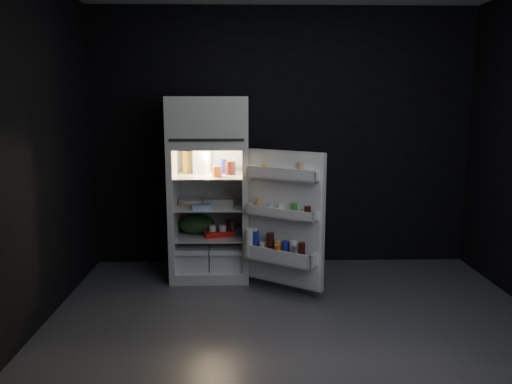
{
  "coord_description": "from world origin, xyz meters",
  "views": [
    {
      "loc": [
        -0.42,
        -3.59,
        1.73
      ],
      "look_at": [
        -0.3,
        1.0,
        0.9
      ],
      "focal_mm": 35.0,
      "sensor_mm": 36.0,
      "label": 1
    }
  ],
  "objects_px": {
    "milk_jug": "(202,162)",
    "refrigerator": "(210,181)",
    "egg_carton": "(219,203)",
    "fridge_door": "(283,221)",
    "yogurt_tray": "(219,233)"
  },
  "relations": [
    {
      "from": "fridge_door",
      "to": "yogurt_tray",
      "type": "xyz_separation_m",
      "value": [
        -0.6,
        0.46,
        -0.23
      ]
    },
    {
      "from": "refrigerator",
      "to": "milk_jug",
      "type": "distance_m",
      "value": 0.21
    },
    {
      "from": "refrigerator",
      "to": "fridge_door",
      "type": "xyz_separation_m",
      "value": [
        0.68,
        -0.59,
        -0.27
      ]
    },
    {
      "from": "refrigerator",
      "to": "milk_jug",
      "type": "xyz_separation_m",
      "value": [
        -0.08,
        0.01,
        0.19
      ]
    },
    {
      "from": "fridge_door",
      "to": "milk_jug",
      "type": "bearing_deg",
      "value": 141.71
    },
    {
      "from": "milk_jug",
      "to": "yogurt_tray",
      "type": "bearing_deg",
      "value": -22.99
    },
    {
      "from": "yogurt_tray",
      "to": "fridge_door",
      "type": "bearing_deg",
      "value": -54.94
    },
    {
      "from": "fridge_door",
      "to": "egg_carton",
      "type": "height_order",
      "value": "fridge_door"
    },
    {
      "from": "egg_carton",
      "to": "yogurt_tray",
      "type": "distance_m",
      "value": 0.31
    },
    {
      "from": "refrigerator",
      "to": "egg_carton",
      "type": "height_order",
      "value": "refrigerator"
    },
    {
      "from": "milk_jug",
      "to": "yogurt_tray",
      "type": "height_order",
      "value": "milk_jug"
    },
    {
      "from": "egg_carton",
      "to": "refrigerator",
      "type": "bearing_deg",
      "value": 136.39
    },
    {
      "from": "milk_jug",
      "to": "refrigerator",
      "type": "bearing_deg",
      "value": 9.31
    },
    {
      "from": "milk_jug",
      "to": "egg_carton",
      "type": "bearing_deg",
      "value": -19.9
    },
    {
      "from": "refrigerator",
      "to": "fridge_door",
      "type": "relative_size",
      "value": 1.46
    }
  ]
}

